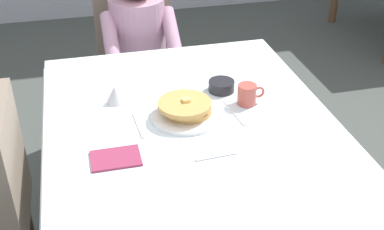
{
  "coord_description": "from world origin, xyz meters",
  "views": [
    {
      "loc": [
        -0.38,
        -1.49,
        1.76
      ],
      "look_at": [
        -0.0,
        0.03,
        0.79
      ],
      "focal_mm": 46.31,
      "sensor_mm": 36.0,
      "label": 1
    }
  ],
  "objects_px": {
    "knife_right_of_plate": "(235,112)",
    "syrup_pitcher": "(115,94)",
    "dining_table_main": "(195,150)",
    "chair_diner": "(137,55)",
    "cup_coffee": "(247,94)",
    "spoon_near_edge": "(216,156)",
    "bowl_butter": "(221,86)",
    "breakfast_stack": "(186,107)",
    "fork_left_of_plate": "(139,125)",
    "diner_person": "(139,43)",
    "plate_breakfast": "(186,115)"
  },
  "relations": [
    {
      "from": "chair_diner",
      "to": "syrup_pitcher",
      "type": "bearing_deg",
      "value": 77.12
    },
    {
      "from": "dining_table_main",
      "to": "chair_diner",
      "type": "bearing_deg",
      "value": 92.98
    },
    {
      "from": "cup_coffee",
      "to": "spoon_near_edge",
      "type": "bearing_deg",
      "value": -124.78
    },
    {
      "from": "bowl_butter",
      "to": "dining_table_main",
      "type": "bearing_deg",
      "value": -123.84
    },
    {
      "from": "fork_left_of_plate",
      "to": "spoon_near_edge",
      "type": "xyz_separation_m",
      "value": [
        0.23,
        -0.26,
        0.0
      ]
    },
    {
      "from": "dining_table_main",
      "to": "spoon_near_edge",
      "type": "height_order",
      "value": "spoon_near_edge"
    },
    {
      "from": "diner_person",
      "to": "bowl_butter",
      "type": "relative_size",
      "value": 10.18
    },
    {
      "from": "chair_diner",
      "to": "plate_breakfast",
      "type": "distance_m",
      "value": 1.09
    },
    {
      "from": "dining_table_main",
      "to": "diner_person",
      "type": "relative_size",
      "value": 1.36
    },
    {
      "from": "dining_table_main",
      "to": "diner_person",
      "type": "xyz_separation_m",
      "value": [
        -0.06,
        1.01,
        0.02
      ]
    },
    {
      "from": "knife_right_of_plate",
      "to": "spoon_near_edge",
      "type": "bearing_deg",
      "value": 143.62
    },
    {
      "from": "fork_left_of_plate",
      "to": "diner_person",
      "type": "bearing_deg",
      "value": -12.01
    },
    {
      "from": "breakfast_stack",
      "to": "cup_coffee",
      "type": "height_order",
      "value": "cup_coffee"
    },
    {
      "from": "dining_table_main",
      "to": "spoon_near_edge",
      "type": "distance_m",
      "value": 0.2
    },
    {
      "from": "knife_right_of_plate",
      "to": "chair_diner",
      "type": "bearing_deg",
      "value": 6.09
    },
    {
      "from": "syrup_pitcher",
      "to": "fork_left_of_plate",
      "type": "height_order",
      "value": "syrup_pitcher"
    },
    {
      "from": "chair_diner",
      "to": "fork_left_of_plate",
      "type": "xyz_separation_m",
      "value": [
        -0.14,
        -1.09,
        0.21
      ]
    },
    {
      "from": "fork_left_of_plate",
      "to": "syrup_pitcher",
      "type": "bearing_deg",
      "value": 15.0
    },
    {
      "from": "fork_left_of_plate",
      "to": "dining_table_main",
      "type": "bearing_deg",
      "value": -116.55
    },
    {
      "from": "bowl_butter",
      "to": "knife_right_of_plate",
      "type": "relative_size",
      "value": 0.55
    },
    {
      "from": "diner_person",
      "to": "breakfast_stack",
      "type": "bearing_deg",
      "value": 93.12
    },
    {
      "from": "cup_coffee",
      "to": "knife_right_of_plate",
      "type": "relative_size",
      "value": 0.57
    },
    {
      "from": "dining_table_main",
      "to": "syrup_pitcher",
      "type": "bearing_deg",
      "value": 133.44
    },
    {
      "from": "diner_person",
      "to": "spoon_near_edge",
      "type": "distance_m",
      "value": 1.2
    },
    {
      "from": "plate_breakfast",
      "to": "bowl_butter",
      "type": "distance_m",
      "value": 0.25
    },
    {
      "from": "cup_coffee",
      "to": "bowl_butter",
      "type": "height_order",
      "value": "cup_coffee"
    },
    {
      "from": "plate_breakfast",
      "to": "syrup_pitcher",
      "type": "relative_size",
      "value": 3.5
    },
    {
      "from": "breakfast_stack",
      "to": "plate_breakfast",
      "type": "bearing_deg",
      "value": 3.67
    },
    {
      "from": "cup_coffee",
      "to": "plate_breakfast",
      "type": "bearing_deg",
      "value": -171.72
    },
    {
      "from": "diner_person",
      "to": "spoon_near_edge",
      "type": "xyz_separation_m",
      "value": [
        0.09,
        -1.19,
        0.07
      ]
    },
    {
      "from": "syrup_pitcher",
      "to": "knife_right_of_plate",
      "type": "distance_m",
      "value": 0.49
    },
    {
      "from": "diner_person",
      "to": "bowl_butter",
      "type": "xyz_separation_m",
      "value": [
        0.24,
        -0.74,
        0.09
      ]
    },
    {
      "from": "plate_breakfast",
      "to": "breakfast_stack",
      "type": "relative_size",
      "value": 1.36
    },
    {
      "from": "fork_left_of_plate",
      "to": "knife_right_of_plate",
      "type": "distance_m",
      "value": 0.38
    },
    {
      "from": "plate_breakfast",
      "to": "fork_left_of_plate",
      "type": "height_order",
      "value": "plate_breakfast"
    },
    {
      "from": "spoon_near_edge",
      "to": "dining_table_main",
      "type": "bearing_deg",
      "value": 96.66
    },
    {
      "from": "breakfast_stack",
      "to": "syrup_pitcher",
      "type": "bearing_deg",
      "value": 145.34
    },
    {
      "from": "plate_breakfast",
      "to": "cup_coffee",
      "type": "relative_size",
      "value": 2.48
    },
    {
      "from": "bowl_butter",
      "to": "syrup_pitcher",
      "type": "relative_size",
      "value": 1.38
    },
    {
      "from": "chair_diner",
      "to": "bowl_butter",
      "type": "height_order",
      "value": "chair_diner"
    },
    {
      "from": "chair_diner",
      "to": "breakfast_stack",
      "type": "xyz_separation_m",
      "value": [
        0.05,
        -1.07,
        0.25
      ]
    },
    {
      "from": "chair_diner",
      "to": "bowl_butter",
      "type": "distance_m",
      "value": 0.96
    },
    {
      "from": "breakfast_stack",
      "to": "fork_left_of_plate",
      "type": "relative_size",
      "value": 1.15
    },
    {
      "from": "cup_coffee",
      "to": "syrup_pitcher",
      "type": "bearing_deg",
      "value": 165.17
    },
    {
      "from": "dining_table_main",
      "to": "fork_left_of_plate",
      "type": "height_order",
      "value": "fork_left_of_plate"
    },
    {
      "from": "breakfast_stack",
      "to": "bowl_butter",
      "type": "height_order",
      "value": "breakfast_stack"
    },
    {
      "from": "chair_diner",
      "to": "cup_coffee",
      "type": "xyz_separation_m",
      "value": [
        0.31,
        -1.03,
        0.25
      ]
    },
    {
      "from": "knife_right_of_plate",
      "to": "syrup_pitcher",
      "type": "bearing_deg",
      "value": 59.91
    },
    {
      "from": "chair_diner",
      "to": "spoon_near_edge",
      "type": "relative_size",
      "value": 6.2
    },
    {
      "from": "plate_breakfast",
      "to": "spoon_near_edge",
      "type": "distance_m",
      "value": 0.28
    }
  ]
}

